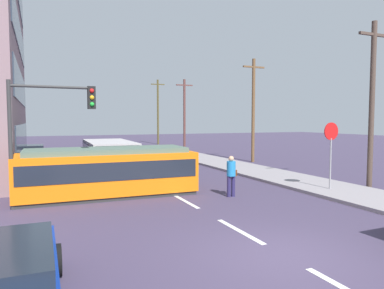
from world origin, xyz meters
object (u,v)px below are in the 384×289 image
pedestrian_crossing (231,174)px  stop_sign (331,142)px  utility_pole_far (184,113)px  utility_pole_distant (158,111)px  city_bus (109,155)px  utility_pole_mid (253,108)px  utility_pole_near (372,102)px  parked_sedan_mid (46,171)px  streetcar_tram (108,171)px  parked_sedan_furthest (32,152)px  parked_sedan_far (37,159)px  traffic_light_mast (48,118)px

pedestrian_crossing → stop_sign: size_ratio=0.58×
pedestrian_crossing → utility_pole_far: bearing=72.7°
pedestrian_crossing → utility_pole_distant: (7.15, 31.78, 3.41)m
utility_pole_far → city_bus: bearing=-127.9°
utility_pole_mid → utility_pole_near: bearing=-93.4°
parked_sedan_mid → stop_sign: stop_sign is taller
streetcar_tram → stop_sign: (9.00, -3.09, 1.17)m
parked_sedan_furthest → stop_sign: stop_sign is taller
pedestrian_crossing → parked_sedan_furthest: (-7.63, 17.90, -0.32)m
stop_sign → utility_pole_near: bearing=2.0°
parked_sedan_far → utility_pole_distant: (14.44, 19.51, 3.73)m
parked_sedan_furthest → pedestrian_crossing: bearing=-66.9°
utility_pole_distant → parked_sedan_far: bearing=-126.5°
utility_pole_near → utility_pole_mid: bearing=86.6°
traffic_light_mast → city_bus: bearing=65.1°
parked_sedan_far → utility_pole_distant: 24.56m
parked_sedan_mid → stop_sign: bearing=-32.0°
utility_pole_distant → stop_sign: bearing=-94.8°
utility_pole_mid → utility_pole_far: 11.75m
parked_sedan_furthest → utility_pole_distant: bearing=43.2°
streetcar_tram → city_bus: bearing=79.2°
city_bus → utility_pole_mid: (10.87, 1.29, 2.91)m
parked_sedan_far → utility_pole_near: size_ratio=0.54×
parked_sedan_mid → utility_pole_distant: 29.42m
parked_sedan_mid → utility_pole_near: utility_pole_near is taller
pedestrian_crossing → utility_pole_mid: utility_pole_mid is taller
stop_sign → utility_pole_mid: utility_pole_mid is taller
pedestrian_crossing → utility_pole_distant: utility_pole_distant is taller
pedestrian_crossing → traffic_light_mast: (-6.84, 1.17, 2.25)m
utility_pole_distant → utility_pole_far: bearing=-92.1°
city_bus → utility_pole_near: 14.27m
parked_sedan_far → utility_pole_mid: utility_pole_mid is taller
streetcar_tram → parked_sedan_mid: (-2.30, 3.96, -0.40)m
parked_sedan_far → utility_pole_far: (14.07, 9.48, 3.22)m
utility_pole_far → streetcar_tram: bearing=-120.2°
parked_sedan_furthest → stop_sign: bearing=-57.3°
stop_sign → utility_pole_distant: utility_pole_distant is taller
traffic_light_mast → utility_pole_far: utility_pole_far is taller
streetcar_tram → utility_pole_near: (11.48, -3.00, 2.95)m
traffic_light_mast → parked_sedan_furthest: bearing=92.7°
city_bus → parked_sedan_furthest: 10.13m
parked_sedan_furthest → utility_pole_mid: size_ratio=0.57×
pedestrian_crossing → stop_sign: stop_sign is taller
parked_sedan_far → stop_sign: stop_sign is taller
parked_sedan_mid → parked_sedan_far: 6.09m
parked_sedan_mid → parked_sedan_furthest: (-0.76, 11.71, 0.00)m
pedestrian_crossing → city_bus: bearing=110.9°
parked_sedan_far → utility_pole_mid: size_ratio=0.53×
stop_sign → utility_pole_far: (2.36, 22.61, 1.65)m
parked_sedan_furthest → utility_pole_near: bearing=-52.1°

